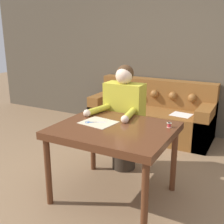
{
  "coord_description": "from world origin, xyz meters",
  "views": [
    {
      "loc": [
        1.05,
        -2.22,
        1.63
      ],
      "look_at": [
        -0.21,
        0.13,
        0.85
      ],
      "focal_mm": 45.0,
      "sensor_mm": 36.0,
      "label": 1
    }
  ],
  "objects_px": {
    "couch": "(152,116)",
    "thread_spool": "(169,125)",
    "scissors": "(92,122)",
    "dining_table": "(114,135)",
    "person": "(124,118)"
  },
  "relations": [
    {
      "from": "dining_table",
      "to": "couch",
      "type": "relative_size",
      "value": 0.58
    },
    {
      "from": "dining_table",
      "to": "person",
      "type": "bearing_deg",
      "value": 107.04
    },
    {
      "from": "couch",
      "to": "thread_spool",
      "type": "distance_m",
      "value": 1.84
    },
    {
      "from": "couch",
      "to": "thread_spool",
      "type": "relative_size",
      "value": 41.99
    },
    {
      "from": "couch",
      "to": "scissors",
      "type": "height_order",
      "value": "couch"
    },
    {
      "from": "dining_table",
      "to": "scissors",
      "type": "relative_size",
      "value": 5.55
    },
    {
      "from": "dining_table",
      "to": "couch",
      "type": "height_order",
      "value": "couch"
    },
    {
      "from": "person",
      "to": "thread_spool",
      "type": "height_order",
      "value": "person"
    },
    {
      "from": "scissors",
      "to": "thread_spool",
      "type": "xyz_separation_m",
      "value": [
        0.72,
        0.23,
        0.02
      ]
    },
    {
      "from": "dining_table",
      "to": "scissors",
      "type": "height_order",
      "value": "scissors"
    },
    {
      "from": "dining_table",
      "to": "person",
      "type": "distance_m",
      "value": 0.63
    },
    {
      "from": "person",
      "to": "scissors",
      "type": "bearing_deg",
      "value": -96.89
    },
    {
      "from": "scissors",
      "to": "couch",
      "type": "bearing_deg",
      "value": 91.26
    },
    {
      "from": "scissors",
      "to": "thread_spool",
      "type": "distance_m",
      "value": 0.76
    },
    {
      "from": "dining_table",
      "to": "thread_spool",
      "type": "xyz_separation_m",
      "value": [
        0.47,
        0.24,
        0.1
      ]
    }
  ]
}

